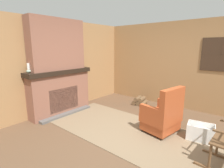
% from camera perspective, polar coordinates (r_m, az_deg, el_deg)
% --- Properties ---
extents(ground_plane, '(14.00, 14.00, 0.00)m').
position_cam_1_polar(ground_plane, '(3.55, 6.72, -18.09)').
color(ground_plane, brown).
extents(wood_panel_wall_left, '(0.06, 5.64, 2.49)m').
position_cam_1_polar(wood_panel_wall_left, '(4.96, -18.41, 5.33)').
color(wood_panel_wall_left, '#9E7247').
rests_on(wood_panel_wall_left, ground).
extents(wood_panel_wall_back, '(5.64, 0.09, 2.49)m').
position_cam_1_polar(wood_panel_wall_back, '(5.41, 22.38, 5.66)').
color(wood_panel_wall_back, '#9E7247').
rests_on(wood_panel_wall_back, ground).
extents(fireplace_hearth, '(0.58, 1.78, 1.19)m').
position_cam_1_polar(fireplace_hearth, '(4.89, -16.48, -2.47)').
color(fireplace_hearth, brown).
rests_on(fireplace_hearth, ground).
extents(chimney_breast, '(0.33, 1.48, 1.29)m').
position_cam_1_polar(chimney_breast, '(4.75, -17.48, 12.18)').
color(chimney_breast, brown).
rests_on(chimney_breast, fireplace_hearth).
extents(area_rug, '(3.99, 1.70, 0.01)m').
position_cam_1_polar(area_rug, '(3.88, 6.03, -15.20)').
color(area_rug, '#7A664C').
rests_on(area_rug, ground).
extents(armchair, '(0.72, 0.80, 1.00)m').
position_cam_1_polar(armchair, '(3.84, 16.26, -10.04)').
color(armchair, '#A84723').
rests_on(armchair, ground).
extents(firewood_stack, '(0.46, 0.43, 0.24)m').
position_cam_1_polar(firewood_stack, '(5.56, 9.02, -5.50)').
color(firewood_stack, brown).
rests_on(firewood_stack, ground).
extents(laundry_basket, '(0.53, 0.40, 0.32)m').
position_cam_1_polar(laundry_basket, '(3.90, 26.92, -13.86)').
color(laundry_basket, white).
rests_on(laundry_basket, ground).
extents(oil_lamp_vase, '(0.11, 0.11, 0.23)m').
position_cam_1_polar(oil_lamp_vase, '(4.45, -25.57, 4.32)').
color(oil_lamp_vase, '#99B29E').
rests_on(oil_lamp_vase, fireplace_hearth).
extents(storage_case, '(0.17, 0.21, 0.14)m').
position_cam_1_polar(storage_case, '(5.10, -12.51, 5.98)').
color(storage_case, gray).
rests_on(storage_case, fireplace_hearth).
extents(decorative_plate_on_mantel, '(0.07, 0.25, 0.25)m').
position_cam_1_polar(decorative_plate_on_mantel, '(4.78, -18.23, 5.88)').
color(decorative_plate_on_mantel, '#336093').
rests_on(decorative_plate_on_mantel, fireplace_hearth).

